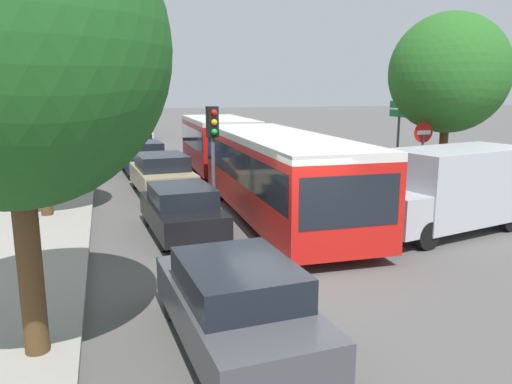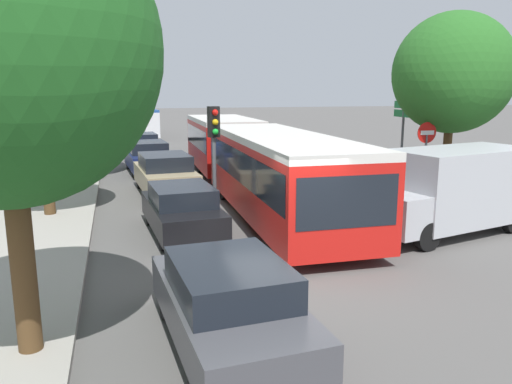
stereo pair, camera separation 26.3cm
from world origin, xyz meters
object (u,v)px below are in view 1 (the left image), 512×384
object	(u,v)px
queued_car_navy	(143,157)
tree_right_near	(448,76)
tree_left_distant	(73,90)
direction_sign_post	(399,124)
tree_left_near	(17,58)
no_entry_sign	(422,150)
tree_left_far	(65,61)
queued_car_graphite	(236,304)
tree_left_mid	(35,61)
articulated_bus	(247,155)
queued_car_tan	(162,174)
queued_car_black	(182,210)
queued_car_blue	(136,146)
traffic_light	(213,137)
city_bus_rear	(127,120)
white_van	(452,187)

from	to	relation	value
queued_car_navy	tree_right_near	xyz separation A→B (m)	(9.76, -9.06, 3.57)
queued_car_navy	tree_left_distant	xyz separation A→B (m)	(-3.37, 8.68, 3.09)
direction_sign_post	tree_left_near	world-z (taller)	tree_left_near
no_entry_sign	tree_left_distant	xyz separation A→B (m)	(-11.99, 18.18, 1.96)
queued_car_navy	tree_left_distant	distance (m)	9.81
tree_left_far	tree_left_distant	size ratio (longest dim) A/B	1.40
tree_right_near	queued_car_graphite	bearing A→B (deg)	-140.01
queued_car_graphite	tree_left_mid	xyz separation A→B (m)	(-3.56, 9.23, 3.97)
queued_car_navy	tree_left_far	distance (m)	5.36
articulated_bus	queued_car_tan	size ratio (longest dim) A/B	3.86
queued_car_black	tree_left_far	world-z (taller)	tree_left_far
queued_car_navy	tree_left_distant	world-z (taller)	tree_left_distant
articulated_bus	queued_car_graphite	distance (m)	11.45
articulated_bus	queued_car_blue	distance (m)	12.24
queued_car_navy	tree_left_mid	size ratio (longest dim) A/B	0.65
traffic_light	direction_sign_post	xyz separation A→B (m)	(8.11, 2.89, 0.05)
queued_car_black	tree_left_mid	bearing A→B (deg)	47.56
tree_left_near	tree_left_mid	size ratio (longest dim) A/B	0.97
traffic_light	tree_left_near	size ratio (longest dim) A/B	0.52
tree_left_near	tree_left_mid	xyz separation A→B (m)	(-0.77, 8.68, 0.39)
queued_car_graphite	queued_car_navy	bearing A→B (deg)	-3.55
city_bus_rear	white_van	size ratio (longest dim) A/B	2.10
city_bus_rear	queued_car_navy	size ratio (longest dim) A/B	2.55
city_bus_rear	queued_car_black	bearing A→B (deg)	175.33
articulated_bus	traffic_light	bearing A→B (deg)	-29.86
city_bus_rear	tree_right_near	world-z (taller)	tree_right_near
queued_car_navy	queued_car_tan	bearing A→B (deg)	179.43
direction_sign_post	tree_left_distant	distance (m)	20.04
tree_left_distant	tree_left_near	bearing A→B (deg)	-88.46
articulated_bus	queued_car_graphite	xyz separation A→B (m)	(-3.28, -10.94, -0.78)
direction_sign_post	city_bus_rear	bearing A→B (deg)	-69.45
queued_car_tan	queued_car_blue	xyz separation A→B (m)	(-0.30, 10.81, -0.06)
queued_car_blue	tree_left_near	xyz separation A→B (m)	(-2.71, -22.13, 3.57)
queued_car_navy	direction_sign_post	xyz separation A→B (m)	(9.50, -6.62, 1.80)
queued_car_blue	white_van	bearing A→B (deg)	-161.70
articulated_bus	queued_car_tan	xyz separation A→B (m)	(-3.08, 0.92, -0.71)
queued_car_navy	queued_car_graphite	bearing A→B (deg)	176.45
tree_left_distant	tree_right_near	distance (m)	22.08
tree_right_near	tree_left_mid	bearing A→B (deg)	175.14
articulated_bus	queued_car_blue	size ratio (longest dim) A/B	4.16
tree_left_near	tree_left_far	bearing A→B (deg)	91.40
tree_left_mid	tree_right_near	xyz separation A→B (m)	(13.22, -1.12, -0.35)
queued_car_navy	tree_right_near	distance (m)	13.79
white_van	tree_left_mid	xyz separation A→B (m)	(-10.89, 4.72, 3.43)
queued_car_graphite	tree_left_distant	distance (m)	26.26
queued_car_tan	queued_car_navy	world-z (taller)	queued_car_tan
city_bus_rear	queued_car_black	size ratio (longest dim) A/B	2.77
white_van	articulated_bus	bearing A→B (deg)	-70.81
queued_car_black	traffic_light	distance (m)	2.55
tree_left_far	queued_car_navy	bearing A→B (deg)	14.83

